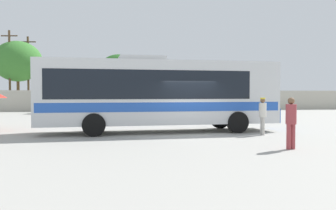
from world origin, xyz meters
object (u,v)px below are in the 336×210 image
coach_bus_silver_blue (157,92)px  roadside_tree_midleft (119,72)px  attendant_by_bus_door (263,114)px  utility_pole_far (28,72)px  parked_car_leftmost_black (59,105)px  passenger_waiting_on_apron (291,120)px  roadside_tree_left (18,61)px  utility_pole_near (10,69)px  parked_car_second_grey (125,105)px  parked_car_third_grey (178,104)px

coach_bus_silver_blue → roadside_tree_midleft: roadside_tree_midleft is taller
attendant_by_bus_door → utility_pole_far: size_ratio=0.21×
parked_car_leftmost_black → attendant_by_bus_door: bearing=-59.4°
passenger_waiting_on_apron → roadside_tree_midleft: bearing=98.3°
coach_bus_silver_blue → roadside_tree_left: (-12.65, 25.33, 3.57)m
utility_pole_near → roadside_tree_midleft: 12.74m
parked_car_second_grey → parked_car_third_grey: bearing=6.4°
passenger_waiting_on_apron → roadside_tree_left: roadside_tree_left is taller
passenger_waiting_on_apron → roadside_tree_midleft: 35.19m
parked_car_leftmost_black → parked_car_second_grey: (6.27, 0.16, 0.03)m
parked_car_leftmost_black → utility_pole_far: 9.59m
roadside_tree_midleft → utility_pole_near: bearing=-160.4°
parked_car_leftmost_black → roadside_tree_left: roadside_tree_left is taller
utility_pole_near → attendant_by_bus_door: bearing=-55.7°
passenger_waiting_on_apron → attendant_by_bus_door: bearing=78.9°
coach_bus_silver_blue → parked_car_third_grey: 19.27m
parked_car_leftmost_black → utility_pole_near: 9.61m
coach_bus_silver_blue → utility_pole_far: utility_pole_far is taller
attendant_by_bus_door → parked_car_second_grey: size_ratio=0.40×
parked_car_third_grey → parked_car_second_grey: bearing=-173.6°
utility_pole_far → roadside_tree_left: 1.60m
passenger_waiting_on_apron → parked_car_third_grey: (0.76, 24.80, -0.21)m
utility_pole_near → parked_car_second_grey: bearing=-26.5°
passenger_waiting_on_apron → roadside_tree_left: 35.81m
attendant_by_bus_door → passenger_waiting_on_apron: (-0.81, -4.15, 0.02)m
utility_pole_near → parked_car_leftmost_black: bearing=-46.0°
utility_pole_near → utility_pole_far: 2.15m
parked_car_third_grey → passenger_waiting_on_apron: bearing=-91.7°
coach_bus_silver_blue → utility_pole_near: utility_pole_near is taller
coach_bus_silver_blue → parked_car_third_grey: size_ratio=2.82×
parked_car_third_grey → utility_pole_near: bearing=162.7°
roadside_tree_left → attendant_by_bus_door: bearing=-57.6°
coach_bus_silver_blue → roadside_tree_left: 28.54m
coach_bus_silver_blue → passenger_waiting_on_apron: bearing=-57.9°
coach_bus_silver_blue → attendant_by_bus_door: coach_bus_silver_blue is taller
attendant_by_bus_door → passenger_waiting_on_apron: size_ratio=0.97×
utility_pole_near → roadside_tree_left: (0.59, 1.10, 0.94)m
coach_bus_silver_blue → attendant_by_bus_door: (4.65, -1.97, -1.00)m
attendant_by_bus_door → utility_pole_near: (-17.90, 26.21, 3.63)m
coach_bus_silver_blue → passenger_waiting_on_apron: (3.84, -6.13, -0.98)m
passenger_waiting_on_apron → utility_pole_near: (-17.08, 30.37, 3.61)m
passenger_waiting_on_apron → parked_car_third_grey: passenger_waiting_on_apron is taller
attendant_by_bus_door → parked_car_third_grey: 20.65m
roadside_tree_left → roadside_tree_midleft: size_ratio=1.14×
attendant_by_bus_door → roadside_tree_left: bearing=122.4°
roadside_tree_left → utility_pole_far: bearing=13.1°
coach_bus_silver_blue → passenger_waiting_on_apron: size_ratio=6.64×
utility_pole_far → coach_bus_silver_blue: bearing=-65.6°
roadside_tree_left → parked_car_third_grey: bearing=-21.1°
passenger_waiting_on_apron → parked_car_leftmost_black: (-10.96, 24.03, -0.24)m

